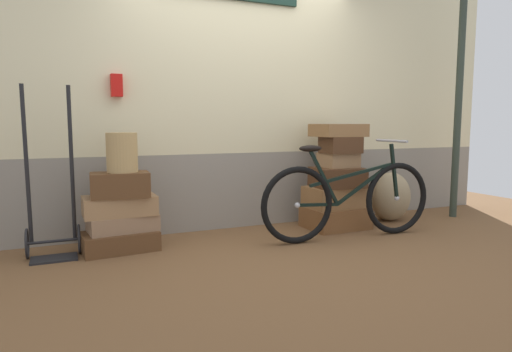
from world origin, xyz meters
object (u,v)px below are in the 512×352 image
bicycle (349,199)px  suitcase_1 (123,223)px  suitcase_8 (340,145)px  suitcase_2 (120,205)px  suitcase_6 (337,177)px  suitcase_5 (334,197)px  luggage_trolley (52,214)px  suitcase_7 (338,160)px  wicker_basket (122,152)px  suitcase_0 (120,241)px  suitcase_3 (120,185)px  burlap_sack (390,196)px  suitcase_4 (335,217)px  suitcase_9 (338,130)px

bicycle → suitcase_1: bearing=167.0°
suitcase_1 → suitcase_8: suitcase_8 is taller
suitcase_8 → suitcase_2: bearing=179.8°
suitcase_1 → suitcase_2: 0.15m
suitcase_6 → bicycle: bicycle is taller
suitcase_5 → luggage_trolley: size_ratio=0.41×
suitcase_5 → suitcase_6: suitcase_6 is taller
suitcase_7 → wicker_basket: bearing=179.8°
suitcase_1 → suitcase_0: bearing=-144.5°
suitcase_0 → suitcase_6: suitcase_6 is taller
suitcase_0 → suitcase_8: size_ratio=1.71×
suitcase_0 → wicker_basket: bearing=-0.9°
suitcase_3 → burlap_sack: suitcase_3 is taller
luggage_trolley → burlap_sack: size_ratio=2.55×
suitcase_2 → wicker_basket: 0.46m
luggage_trolley → bicycle: bearing=-10.4°
suitcase_1 → suitcase_8: bearing=-7.4°
suitcase_0 → suitcase_8: 2.34m
suitcase_4 → bicycle: bearing=-109.1°
suitcase_0 → suitcase_3: size_ratio=1.29×
suitcase_6 → suitcase_9: 0.49m
suitcase_5 → suitcase_7: 0.39m
suitcase_0 → burlap_sack: size_ratio=1.13×
suitcase_3 → wicker_basket: size_ratio=1.43×
suitcase_9 → wicker_basket: suitcase_9 is taller
suitcase_0 → suitcase_4: 2.17m
wicker_basket → bicycle: 2.09m
suitcase_0 → suitcase_7: 2.30m
suitcase_7 → suitcase_8: size_ratio=0.97×
suitcase_0 → wicker_basket: (0.04, 0.00, 0.76)m
suitcase_3 → suitcase_9: 2.24m
suitcase_9 → bicycle: bearing=-111.7°
suitcase_7 → luggage_trolley: luggage_trolley is taller
suitcase_6 → suitcase_8: 0.33m
luggage_trolley → burlap_sack: 3.44m
suitcase_8 → suitcase_9: (0.01, 0.06, 0.15)m
burlap_sack → suitcase_5: bearing=-177.0°
suitcase_7 → wicker_basket: 2.18m
suitcase_3 → bicycle: (2.02, -0.42, -0.20)m
suitcase_0 → suitcase_2: suitcase_2 is taller
burlap_sack → suitcase_0: bearing=-179.2°
suitcase_9 → luggage_trolley: bearing=179.2°
luggage_trolley → suitcase_1: bearing=-0.7°
suitcase_7 → suitcase_8: bearing=-102.6°
suitcase_3 → luggage_trolley: size_ratio=0.34×
suitcase_5 → bicycle: bicycle is taller
suitcase_6 → luggage_trolley: size_ratio=0.35×
suitcase_3 → wicker_basket: bearing=38.7°
suitcase_3 → luggage_trolley: (-0.53, 0.05, -0.22)m
suitcase_0 → bicycle: 2.10m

